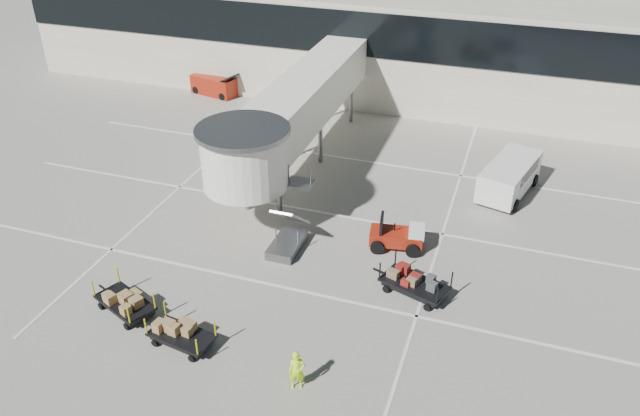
{
  "coord_description": "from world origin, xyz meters",
  "views": [
    {
      "loc": [
        8.82,
        -19.54,
        18.59
      ],
      "look_at": [
        -0.05,
        6.32,
        2.0
      ],
      "focal_mm": 35.0,
      "sensor_mm": 36.0,
      "label": 1
    }
  ],
  "objects_px": {
    "minivan": "(510,174)",
    "baggage_tug": "(398,236)",
    "box_cart_near": "(182,336)",
    "suitcase_cart": "(413,284)",
    "belt_loader": "(215,85)",
    "box_cart_far": "(124,302)",
    "ground_worker": "(297,371)"
  },
  "relations": [
    {
      "from": "baggage_tug",
      "to": "ground_worker",
      "type": "height_order",
      "value": "baggage_tug"
    },
    {
      "from": "suitcase_cart",
      "to": "ground_worker",
      "type": "relative_size",
      "value": 2.18
    },
    {
      "from": "box_cart_far",
      "to": "baggage_tug",
      "type": "bearing_deg",
      "value": 63.15
    },
    {
      "from": "suitcase_cart",
      "to": "minivan",
      "type": "bearing_deg",
      "value": 91.35
    },
    {
      "from": "minivan",
      "to": "baggage_tug",
      "type": "bearing_deg",
      "value": -107.67
    },
    {
      "from": "box_cart_far",
      "to": "belt_loader",
      "type": "xyz_separation_m",
      "value": [
        -8.65,
        25.69,
        0.2
      ]
    },
    {
      "from": "baggage_tug",
      "to": "box_cart_near",
      "type": "relative_size",
      "value": 0.85
    },
    {
      "from": "baggage_tug",
      "to": "belt_loader",
      "type": "bearing_deg",
      "value": 129.3
    },
    {
      "from": "suitcase_cart",
      "to": "box_cart_near",
      "type": "height_order",
      "value": "suitcase_cart"
    },
    {
      "from": "box_cart_far",
      "to": "ground_worker",
      "type": "bearing_deg",
      "value": 11.88
    },
    {
      "from": "box_cart_near",
      "to": "ground_worker",
      "type": "xyz_separation_m",
      "value": [
        5.37,
        -0.62,
        0.37
      ]
    },
    {
      "from": "minivan",
      "to": "belt_loader",
      "type": "xyz_separation_m",
      "value": [
        -24.08,
        8.91,
        -0.46
      ]
    },
    {
      "from": "suitcase_cart",
      "to": "minivan",
      "type": "relative_size",
      "value": 0.68
    },
    {
      "from": "belt_loader",
      "to": "box_cart_far",
      "type": "bearing_deg",
      "value": -58.09
    },
    {
      "from": "suitcase_cart",
      "to": "box_cart_near",
      "type": "xyz_separation_m",
      "value": [
        -8.45,
        -6.55,
        -0.02
      ]
    },
    {
      "from": "baggage_tug",
      "to": "box_cart_far",
      "type": "relative_size",
      "value": 0.82
    },
    {
      "from": "box_cart_far",
      "to": "ground_worker",
      "type": "distance_m",
      "value": 9.09
    },
    {
      "from": "suitcase_cart",
      "to": "box_cart_far",
      "type": "distance_m",
      "value": 13.2
    },
    {
      "from": "baggage_tug",
      "to": "box_cart_near",
      "type": "bearing_deg",
      "value": -134.05
    },
    {
      "from": "baggage_tug",
      "to": "box_cart_near",
      "type": "xyz_separation_m",
      "value": [
        -6.9,
        -10.02,
        -0.13
      ]
    },
    {
      "from": "box_cart_near",
      "to": "minivan",
      "type": "height_order",
      "value": "minivan"
    },
    {
      "from": "belt_loader",
      "to": "baggage_tug",
      "type": "bearing_deg",
      "value": -27.92
    },
    {
      "from": "suitcase_cart",
      "to": "minivan",
      "type": "distance_m",
      "value": 11.82
    },
    {
      "from": "ground_worker",
      "to": "suitcase_cart",
      "type": "bearing_deg",
      "value": 43.02
    },
    {
      "from": "baggage_tug",
      "to": "minivan",
      "type": "xyz_separation_m",
      "value": [
        4.98,
        7.82,
        0.56
      ]
    },
    {
      "from": "baggage_tug",
      "to": "minivan",
      "type": "height_order",
      "value": "minivan"
    },
    {
      "from": "suitcase_cart",
      "to": "baggage_tug",
      "type": "bearing_deg",
      "value": 132.32
    },
    {
      "from": "box_cart_near",
      "to": "belt_loader",
      "type": "relative_size",
      "value": 0.8
    },
    {
      "from": "box_cart_near",
      "to": "ground_worker",
      "type": "distance_m",
      "value": 5.42
    },
    {
      "from": "baggage_tug",
      "to": "ground_worker",
      "type": "bearing_deg",
      "value": -107.66
    },
    {
      "from": "box_cart_far",
      "to": "ground_worker",
      "type": "relative_size",
      "value": 2.01
    },
    {
      "from": "box_cart_far",
      "to": "minivan",
      "type": "height_order",
      "value": "minivan"
    }
  ]
}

